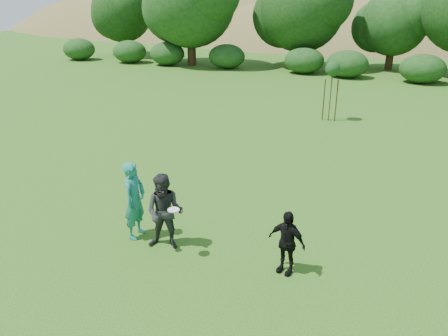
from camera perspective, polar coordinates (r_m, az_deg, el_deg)
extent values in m
plane|color=#19470C|center=(10.64, -6.33, -11.09)|extent=(120.00, 120.00, 0.00)
imported|color=#1B7B6C|center=(11.05, -11.59, -4.15)|extent=(0.51, 0.75, 2.00)
imported|color=#242527|center=(10.46, -7.73, -5.74)|extent=(1.05, 0.89, 1.90)
imported|color=black|center=(9.68, 8.16, -9.57)|extent=(0.94, 0.56, 1.49)
cylinder|color=white|center=(9.93, -6.61, -5.45)|extent=(0.27, 0.27, 0.03)
cylinder|color=#3D2B17|center=(21.84, 13.74, 9.22)|extent=(0.05, 0.05, 2.50)
sphere|color=#184318|center=(21.62, 14.03, 12.45)|extent=(0.70, 0.70, 0.70)
cylinder|color=#3F2D18|center=(21.94, 12.90, 8.68)|extent=(0.06, 0.06, 2.00)
cylinder|color=#3D2B18|center=(21.85, 14.46, 8.49)|extent=(0.06, 0.06, 2.00)
ellipsoid|color=olive|center=(85.05, 1.79, 9.57)|extent=(110.00, 70.00, 44.00)
ellipsoid|color=olive|center=(67.79, 14.28, 9.60)|extent=(80.00, 50.00, 28.00)
cylinder|color=#3A2616|center=(46.33, -12.90, 15.69)|extent=(0.65, 0.65, 2.62)
sphere|color=#194214|center=(46.14, -13.22, 19.28)|extent=(5.80, 5.80, 5.80)
cylinder|color=#3A2616|center=(39.13, -4.26, 15.53)|extent=(0.73, 0.73, 3.15)
sphere|color=#194214|center=(38.91, -4.41, 20.88)|extent=(7.54, 7.54, 7.54)
cylinder|color=#3A2616|center=(37.98, 9.85, 14.83)|extent=(0.68, 0.68, 2.80)
sphere|color=#194214|center=(37.74, 10.18, 19.73)|extent=(6.73, 6.73, 6.73)
cylinder|color=#3A2616|center=(39.06, 20.85, 13.57)|extent=(0.60, 0.60, 2.27)
sphere|color=#194214|center=(38.85, 21.37, 17.31)|extent=(5.22, 5.22, 5.22)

